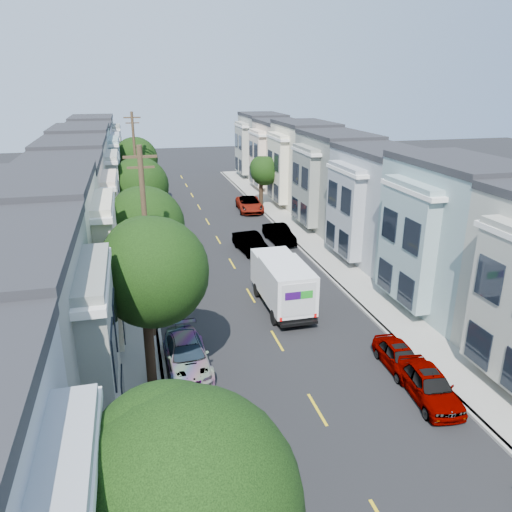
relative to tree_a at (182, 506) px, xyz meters
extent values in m
plane|color=black|center=(6.30, 14.59, -5.08)|extent=(160.00, 160.00, 0.00)
cube|color=black|center=(6.30, 29.59, -5.07)|extent=(12.00, 70.00, 0.02)
cube|color=gray|center=(0.25, 29.59, -5.01)|extent=(0.30, 70.00, 0.15)
cube|color=gray|center=(12.35, 29.59, -5.01)|extent=(0.30, 70.00, 0.15)
cube|color=gray|center=(-1.05, 29.59, -5.01)|extent=(2.60, 70.00, 0.15)
cube|color=gray|center=(13.65, 29.59, -5.01)|extent=(2.60, 70.00, 0.15)
cube|color=gold|center=(6.30, 29.59, -5.08)|extent=(0.12, 70.00, 0.01)
cube|color=#979DA3|center=(-4.85, 29.59, -5.08)|extent=(5.00, 70.00, 8.50)
cube|color=#979DA3|center=(17.45, 29.59, -5.08)|extent=(5.00, 70.00, 8.50)
sphere|color=#1F4710|center=(0.00, 0.00, 0.02)|extent=(4.70, 4.70, 4.70)
cylinder|color=black|center=(-0.30, 12.05, -3.17)|extent=(0.44, 0.44, 3.83)
sphere|color=#1F4710|center=(0.00, 12.05, 0.39)|extent=(4.70, 4.70, 4.70)
cylinder|color=black|center=(-0.30, 21.69, -3.51)|extent=(0.44, 0.44, 3.15)
sphere|color=#1F4710|center=(0.00, 21.69, -0.29)|extent=(4.70, 4.70, 4.70)
cylinder|color=black|center=(-0.30, 33.34, -3.48)|extent=(0.44, 0.44, 3.21)
sphere|color=#1F4710|center=(0.00, 33.34, -0.23)|extent=(4.70, 4.70, 4.70)
cylinder|color=black|center=(-0.30, 46.86, -3.35)|extent=(0.44, 0.44, 3.46)
sphere|color=#1F4710|center=(0.00, 46.86, -0.02)|extent=(4.58, 4.58, 4.58)
cylinder|color=black|center=(12.90, 43.39, -3.71)|extent=(0.44, 0.44, 2.75)
sphere|color=#1F4710|center=(13.20, 43.39, -1.25)|extent=(3.10, 3.10, 3.10)
cylinder|color=#42301E|center=(0.00, 16.59, -0.08)|extent=(0.26, 0.26, 10.00)
cube|color=#42301E|center=(0.00, 16.59, 4.52)|extent=(1.60, 0.12, 0.12)
cylinder|color=#42301E|center=(0.00, 42.59, -0.08)|extent=(0.26, 0.26, 10.00)
cube|color=#42301E|center=(0.00, 42.59, 4.52)|extent=(1.60, 0.12, 0.12)
cube|color=silver|center=(7.74, 17.57, -3.25)|extent=(2.36, 4.23, 2.31)
cube|color=silver|center=(7.74, 20.67, -3.34)|extent=(2.36, 1.97, 2.13)
cube|color=black|center=(7.74, 18.46, -4.52)|extent=(2.17, 6.07, 0.24)
cube|color=#2D0A51|center=(7.40, 15.46, -2.97)|extent=(0.89, 0.04, 0.43)
cube|color=#198C1E|center=(8.18, 15.46, -2.97)|extent=(0.69, 0.04, 0.43)
cylinder|color=black|center=(6.68, 16.41, -4.64)|extent=(0.28, 0.89, 0.89)
cylinder|color=black|center=(8.80, 16.41, -4.64)|extent=(0.28, 0.89, 0.89)
cylinder|color=black|center=(6.68, 20.38, -4.64)|extent=(0.28, 0.89, 0.89)
cylinder|color=black|center=(8.80, 20.38, -4.64)|extent=(0.28, 0.89, 0.89)
imported|color=black|center=(8.26, 28.78, -4.33)|extent=(2.20, 4.70, 1.51)
imported|color=black|center=(1.40, 5.02, -4.41)|extent=(1.68, 4.11, 1.34)
imported|color=silver|center=(1.40, 13.15, -4.38)|extent=(2.14, 4.76, 1.41)
imported|color=#561C0F|center=(1.40, 26.31, -4.37)|extent=(2.53, 5.22, 1.43)
imported|color=#36373A|center=(11.20, 8.13, -4.39)|extent=(2.08, 4.45, 1.39)
imported|color=white|center=(11.20, 10.64, -4.47)|extent=(1.61, 3.87, 1.24)
imported|color=black|center=(11.20, 30.77, -4.36)|extent=(1.90, 4.48, 1.46)
imported|color=#050E32|center=(11.20, 41.60, -4.35)|extent=(2.85, 5.46, 1.47)
camera|label=1|loc=(-0.42, -7.77, 7.99)|focal=35.00mm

